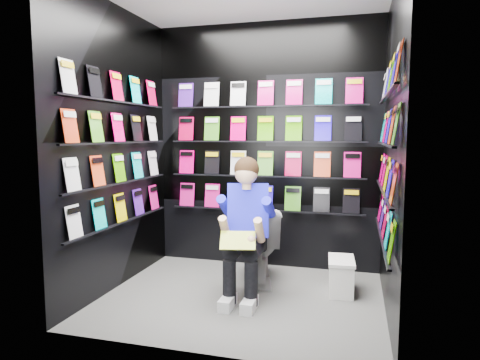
# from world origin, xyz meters

# --- Properties ---
(floor) EXTENTS (2.40, 2.40, 0.00)m
(floor) POSITION_xyz_m (0.00, 0.00, 0.00)
(floor) COLOR #5B5B59
(floor) RESTS_ON ground
(wall_back) EXTENTS (2.40, 0.04, 2.60)m
(wall_back) POSITION_xyz_m (0.00, 1.00, 1.30)
(wall_back) COLOR black
(wall_back) RESTS_ON floor
(wall_front) EXTENTS (2.40, 0.04, 2.60)m
(wall_front) POSITION_xyz_m (0.00, -1.00, 1.30)
(wall_front) COLOR black
(wall_front) RESTS_ON floor
(wall_left) EXTENTS (0.04, 2.00, 2.60)m
(wall_left) POSITION_xyz_m (-1.20, 0.00, 1.30)
(wall_left) COLOR black
(wall_left) RESTS_ON floor
(wall_right) EXTENTS (0.04, 2.00, 2.60)m
(wall_right) POSITION_xyz_m (1.20, 0.00, 1.30)
(wall_right) COLOR black
(wall_right) RESTS_ON floor
(comics_back) EXTENTS (2.10, 0.06, 1.37)m
(comics_back) POSITION_xyz_m (0.00, 0.97, 1.31)
(comics_back) COLOR #F10072
(comics_back) RESTS_ON wall_back
(comics_left) EXTENTS (0.06, 1.70, 1.37)m
(comics_left) POSITION_xyz_m (-1.17, 0.00, 1.31)
(comics_left) COLOR #F10072
(comics_left) RESTS_ON wall_left
(comics_right) EXTENTS (0.06, 1.70, 1.37)m
(comics_right) POSITION_xyz_m (1.17, 0.00, 1.31)
(comics_right) COLOR #F10072
(comics_right) RESTS_ON wall_right
(toilet) EXTENTS (0.58, 0.83, 0.73)m
(toilet) POSITION_xyz_m (0.04, 0.47, 0.37)
(toilet) COLOR white
(toilet) RESTS_ON floor
(longbox) EXTENTS (0.23, 0.39, 0.28)m
(longbox) POSITION_xyz_m (0.83, 0.36, 0.14)
(longbox) COLOR white
(longbox) RESTS_ON floor
(longbox_lid) EXTENTS (0.25, 0.41, 0.03)m
(longbox_lid) POSITION_xyz_m (0.83, 0.36, 0.30)
(longbox_lid) COLOR white
(longbox_lid) RESTS_ON longbox
(reader) EXTENTS (0.63, 0.80, 1.30)m
(reader) POSITION_xyz_m (0.04, 0.09, 0.75)
(reader) COLOR #1413EC
(reader) RESTS_ON toilet
(held_comic) EXTENTS (0.31, 0.22, 0.12)m
(held_comic) POSITION_xyz_m (0.04, -0.26, 0.58)
(held_comic) COLOR green
(held_comic) RESTS_ON reader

